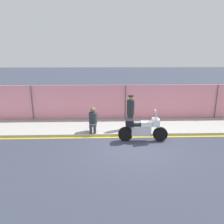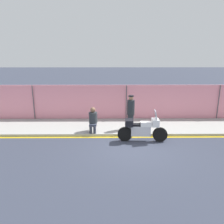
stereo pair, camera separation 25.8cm
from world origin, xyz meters
TOP-DOWN VIEW (x-y plane):
  - ground_plane at (0.00, 0.00)m, footprint 120.00×120.00m
  - sidewalk at (0.00, 2.73)m, footprint 42.21×2.75m
  - curb_paint_stripe at (0.00, 1.26)m, footprint 42.21×0.18m
  - storefront_fence at (0.00, 4.19)m, footprint 40.10×0.17m
  - motorcycle at (0.51, 0.75)m, footprint 2.36×0.56m
  - officer_standing at (0.09, 2.15)m, footprint 0.39×0.39m
  - person_seated_on_curb at (-1.88, 1.81)m, footprint 0.44×0.68m

SIDE VIEW (x-z plane):
  - ground_plane at x=0.00m, z-range 0.00..0.00m
  - curb_paint_stripe at x=0.00m, z-range 0.00..0.01m
  - sidewalk at x=0.00m, z-range 0.00..0.13m
  - motorcycle at x=0.51m, z-range -0.15..1.38m
  - person_seated_on_curb at x=-1.88m, z-range 0.19..1.46m
  - officer_standing at x=0.09m, z-range 0.15..1.98m
  - storefront_fence at x=0.00m, z-range 0.00..2.22m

